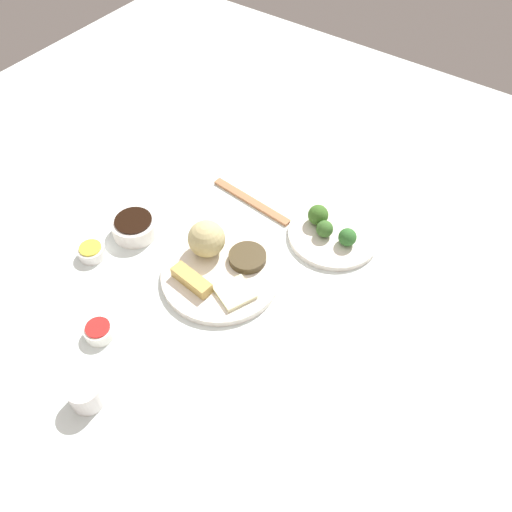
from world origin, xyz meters
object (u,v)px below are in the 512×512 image
object	(u,v)px
sauce_ramekin_sweet_and_sour	(99,331)
teacup	(86,394)
sauce_ramekin_hot_mustard	(92,252)
broccoli_plate	(334,234)
chopsticks_pair	(251,201)
main_plate	(221,274)
soy_sauce_bowl	(135,227)

from	to	relation	value
sauce_ramekin_sweet_and_sour	teacup	bearing A→B (deg)	127.68
sauce_ramekin_hot_mustard	sauce_ramekin_sweet_and_sour	size ratio (longest dim) A/B	1.00
broccoli_plate	chopsticks_pair	xyz separation A→B (m)	(0.22, 0.02, -0.00)
sauce_ramekin_sweet_and_sour	chopsticks_pair	distance (m)	0.48
main_plate	sauce_ramekin_sweet_and_sour	distance (m)	0.28
soy_sauce_bowl	sauce_ramekin_hot_mustard	xyz separation A→B (m)	(0.03, 0.11, -0.01)
sauce_ramekin_hot_mustard	broccoli_plate	bearing A→B (deg)	-138.45
teacup	chopsticks_pair	distance (m)	0.60
teacup	main_plate	bearing A→B (deg)	-93.12
main_plate	soy_sauce_bowl	size ratio (longest dim) A/B	2.49
teacup	chopsticks_pair	size ratio (longest dim) A/B	0.27
sauce_ramekin_hot_mustard	teacup	xyz separation A→B (m)	(-0.25, 0.25, 0.01)
main_plate	broccoli_plate	xyz separation A→B (m)	(-0.14, -0.24, -0.00)
soy_sauce_bowl	teacup	distance (m)	0.42
sauce_ramekin_sweet_and_sour	chopsticks_pair	bearing A→B (deg)	-92.97
main_plate	sauce_ramekin_hot_mustard	xyz separation A→B (m)	(0.27, 0.12, 0.00)
sauce_ramekin_hot_mustard	chopsticks_pair	size ratio (longest dim) A/B	0.26
broccoli_plate	soy_sauce_bowl	world-z (taller)	soy_sauce_bowl
sauce_ramekin_hot_mustard	teacup	size ratio (longest dim) A/B	0.97
broccoli_plate	sauce_ramekin_sweet_and_sour	distance (m)	0.56
broccoli_plate	sauce_ramekin_hot_mustard	size ratio (longest dim) A/B	3.54
sauce_ramekin_hot_mustard	sauce_ramekin_sweet_and_sour	xyz separation A→B (m)	(-0.17, 0.14, 0.00)
main_plate	chopsticks_pair	xyz separation A→B (m)	(0.08, -0.23, -0.00)
teacup	chopsticks_pair	world-z (taller)	teacup
sauce_ramekin_sweet_and_sour	teacup	size ratio (longest dim) A/B	0.97
broccoli_plate	sauce_ramekin_hot_mustard	world-z (taller)	sauce_ramekin_hot_mustard
main_plate	sauce_ramekin_hot_mustard	distance (m)	0.30
sauce_ramekin_hot_mustard	main_plate	bearing A→B (deg)	-156.20
teacup	soy_sauce_bowl	bearing A→B (deg)	-58.14
main_plate	soy_sauce_bowl	xyz separation A→B (m)	(0.24, 0.01, 0.01)
broccoli_plate	teacup	world-z (taller)	teacup
main_plate	broccoli_plate	distance (m)	0.28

